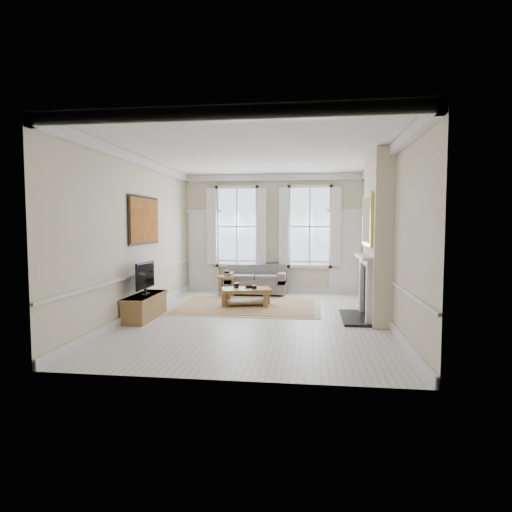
# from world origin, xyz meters

# --- Properties ---
(floor) EXTENTS (7.20, 7.20, 0.00)m
(floor) POSITION_xyz_m (0.00, 0.00, 0.00)
(floor) COLOR #B7B5AD
(floor) RESTS_ON ground
(ceiling) EXTENTS (7.20, 7.20, 0.00)m
(ceiling) POSITION_xyz_m (0.00, 0.00, 3.40)
(ceiling) COLOR white
(ceiling) RESTS_ON back_wall
(back_wall) EXTENTS (5.20, 0.00, 5.20)m
(back_wall) POSITION_xyz_m (0.00, 3.60, 1.70)
(back_wall) COLOR beige
(back_wall) RESTS_ON floor
(left_wall) EXTENTS (0.00, 7.20, 7.20)m
(left_wall) POSITION_xyz_m (-2.60, 0.00, 1.70)
(left_wall) COLOR beige
(left_wall) RESTS_ON floor
(right_wall) EXTENTS (0.00, 7.20, 7.20)m
(right_wall) POSITION_xyz_m (2.60, 0.00, 1.70)
(right_wall) COLOR beige
(right_wall) RESTS_ON floor
(window_left) EXTENTS (1.26, 0.20, 2.20)m
(window_left) POSITION_xyz_m (-1.05, 3.55, 1.90)
(window_left) COLOR #B2BCC6
(window_left) RESTS_ON back_wall
(window_right) EXTENTS (1.26, 0.20, 2.20)m
(window_right) POSITION_xyz_m (1.05, 3.55, 1.90)
(window_right) COLOR #B2BCC6
(window_right) RESTS_ON back_wall
(door_left) EXTENTS (0.90, 0.08, 2.30)m
(door_left) POSITION_xyz_m (-2.05, 3.56, 1.15)
(door_left) COLOR silver
(door_left) RESTS_ON floor
(door_right) EXTENTS (0.90, 0.08, 2.30)m
(door_right) POSITION_xyz_m (2.05, 3.56, 1.15)
(door_right) COLOR silver
(door_right) RESTS_ON floor
(painting) EXTENTS (0.05, 1.66, 1.06)m
(painting) POSITION_xyz_m (-2.56, 0.30, 2.05)
(painting) COLOR #B2681E
(painting) RESTS_ON left_wall
(chimney_breast) EXTENTS (0.35, 1.70, 3.38)m
(chimney_breast) POSITION_xyz_m (2.43, 0.20, 1.70)
(chimney_breast) COLOR beige
(chimney_breast) RESTS_ON floor
(hearth) EXTENTS (0.55, 1.50, 0.05)m
(hearth) POSITION_xyz_m (2.00, 0.20, 0.03)
(hearth) COLOR black
(hearth) RESTS_ON floor
(fireplace) EXTENTS (0.21, 1.45, 1.33)m
(fireplace) POSITION_xyz_m (2.20, 0.20, 0.73)
(fireplace) COLOR silver
(fireplace) RESTS_ON floor
(mirror) EXTENTS (0.06, 1.26, 1.06)m
(mirror) POSITION_xyz_m (2.21, 0.20, 2.05)
(mirror) COLOR gold
(mirror) RESTS_ON chimney_breast
(sofa) EXTENTS (1.67, 0.81, 0.82)m
(sofa) POSITION_xyz_m (-0.43, 3.11, 0.35)
(sofa) COLOR #5E5D5B
(sofa) RESTS_ON floor
(side_table) EXTENTS (0.58, 0.58, 0.55)m
(side_table) POSITION_xyz_m (-1.19, 2.77, 0.44)
(side_table) COLOR brown
(side_table) RESTS_ON floor
(rug) EXTENTS (3.50, 2.60, 0.02)m
(rug) POSITION_xyz_m (-0.44, 1.30, 0.01)
(rug) COLOR #9E7C51
(rug) RESTS_ON floor
(coffee_table) EXTENTS (1.28, 0.94, 0.43)m
(coffee_table) POSITION_xyz_m (-0.44, 1.30, 0.35)
(coffee_table) COLOR brown
(coffee_table) RESTS_ON rug
(ceramic_pot_a) EXTENTS (0.12, 0.12, 0.12)m
(ceramic_pot_a) POSITION_xyz_m (-0.69, 1.35, 0.49)
(ceramic_pot_a) COLOR black
(ceramic_pot_a) RESTS_ON coffee_table
(ceramic_pot_b) EXTENTS (0.12, 0.12, 0.09)m
(ceramic_pot_b) POSITION_xyz_m (-0.24, 1.25, 0.47)
(ceramic_pot_b) COLOR black
(ceramic_pot_b) RESTS_ON coffee_table
(bowl) EXTENTS (0.30, 0.30, 0.06)m
(bowl) POSITION_xyz_m (-0.39, 1.40, 0.46)
(bowl) COLOR black
(bowl) RESTS_ON coffee_table
(tv_stand) EXTENTS (0.45, 1.41, 0.50)m
(tv_stand) POSITION_xyz_m (-2.34, -0.32, 0.25)
(tv_stand) COLOR brown
(tv_stand) RESTS_ON floor
(tv) EXTENTS (0.08, 0.90, 0.68)m
(tv) POSITION_xyz_m (-2.32, -0.32, 0.90)
(tv) COLOR black
(tv) RESTS_ON tv_stand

